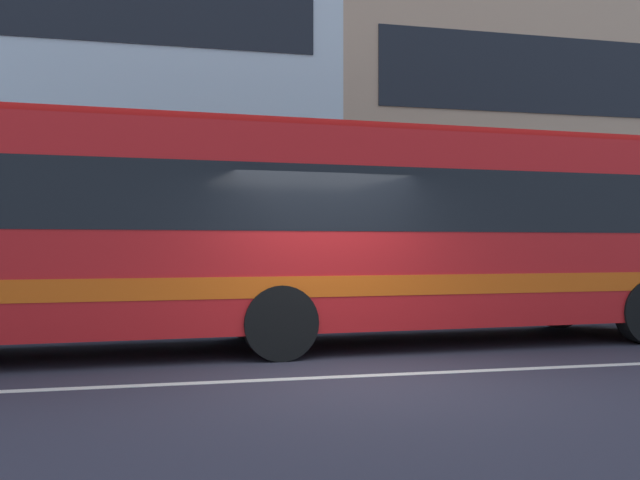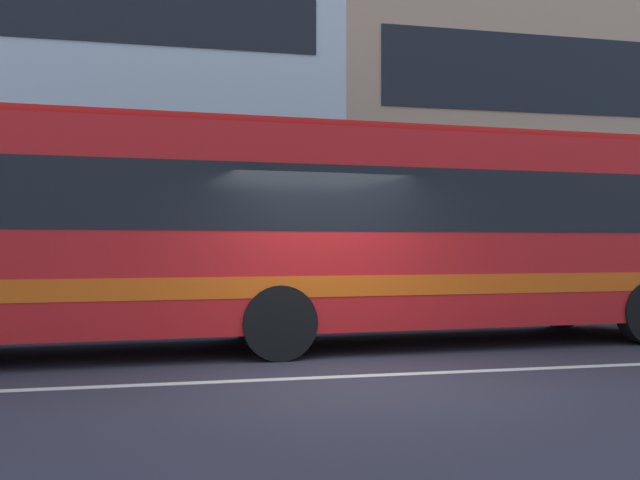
% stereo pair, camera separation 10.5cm
% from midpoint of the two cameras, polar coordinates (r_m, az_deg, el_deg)
% --- Properties ---
extents(ground_plane, '(160.00, 160.00, 0.00)m').
position_cam_midpoint_polar(ground_plane, '(8.33, 2.92, -10.97)').
color(ground_plane, '#312E3B').
extents(lane_centre_line, '(60.00, 0.16, 0.01)m').
position_cam_midpoint_polar(lane_centre_line, '(8.33, 2.92, -10.95)').
color(lane_centre_line, silver).
rests_on(lane_centre_line, ground_plane).
extents(hedge_row_far, '(13.34, 1.10, 0.77)m').
position_cam_midpoint_polar(hedge_row_far, '(14.48, -3.31, -4.98)').
color(hedge_row_far, '#366431').
rests_on(hedge_row_far, ground_plane).
extents(apartment_block_right, '(24.45, 11.43, 11.05)m').
position_cam_midpoint_polar(apartment_block_right, '(29.51, 22.99, 7.33)').
color(apartment_block_right, tan).
rests_on(apartment_block_right, ground_plane).
extents(transit_bus, '(12.26, 3.13, 3.26)m').
position_cam_midpoint_polar(transit_bus, '(10.64, -0.36, 1.01)').
color(transit_bus, red).
rests_on(transit_bus, ground_plane).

